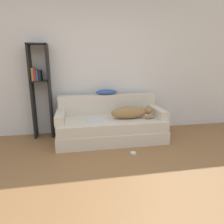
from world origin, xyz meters
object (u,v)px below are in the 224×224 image
object	(u,v)px
dog	(131,112)
laptop	(97,119)
power_adapter	(133,153)
throw_pillow	(106,92)
bookshelf	(40,87)
couch	(111,129)

from	to	relation	value
dog	laptop	world-z (taller)	dog
dog	power_adapter	size ratio (longest dim) A/B	10.73
dog	power_adapter	xyz separation A→B (m)	(-0.13, -0.61, -0.52)
dog	throw_pillow	bearing A→B (deg)	134.69
laptop	power_adapter	bearing A→B (deg)	-48.90
bookshelf	laptop	bearing A→B (deg)	-24.11
throw_pillow	laptop	bearing A→B (deg)	-120.75
laptop	throw_pillow	bearing A→B (deg)	61.34
throw_pillow	bookshelf	bearing A→B (deg)	177.30
couch	dog	distance (m)	0.50
dog	power_adapter	bearing A→B (deg)	-102.03
dog	throw_pillow	xyz separation A→B (m)	(-0.40, 0.41, 0.33)
dog	bookshelf	xyz separation A→B (m)	(-1.64, 0.46, 0.44)
bookshelf	throw_pillow	bearing A→B (deg)	-2.70
throw_pillow	bookshelf	size ratio (longest dim) A/B	0.24
throw_pillow	bookshelf	xyz separation A→B (m)	(-1.24, 0.06, 0.12)
throw_pillow	power_adapter	xyz separation A→B (m)	(0.27, -1.02, -0.84)
dog	laptop	xyz separation A→B (m)	(-0.64, 0.01, -0.11)
throw_pillow	couch	bearing A→B (deg)	-85.58
dog	bookshelf	distance (m)	1.77
couch	laptop	distance (m)	0.34
dog	laptop	bearing A→B (deg)	178.81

